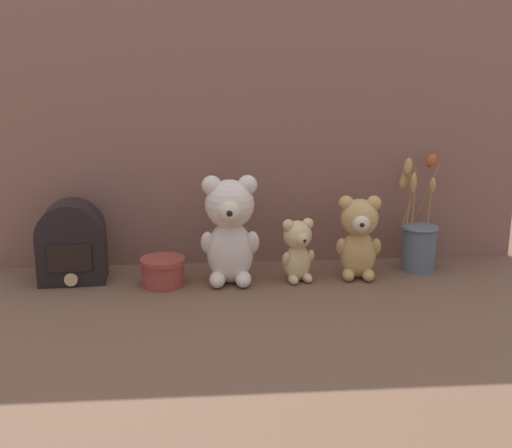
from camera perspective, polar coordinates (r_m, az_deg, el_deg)
name	(u,v)px	position (r m, az deg, el deg)	size (l,w,h in m)	color
ground_plane	(257,281)	(1.61, 0.06, -5.12)	(4.00, 4.00, 0.00)	brown
backdrop_wall	(251,130)	(1.70, -0.40, 8.39)	(1.46, 0.02, 0.72)	#845B4C
teddy_bear_large	(230,228)	(1.56, -2.33, -0.35)	(0.15, 0.14, 0.27)	beige
teddy_bear_medium	(359,236)	(1.63, 9.12, -1.03)	(0.12, 0.11, 0.21)	tan
teddy_bear_small	(298,249)	(1.59, 3.75, -2.22)	(0.09, 0.08, 0.16)	#DBBC84
flower_vase	(419,238)	(1.73, 14.25, -1.26)	(0.12, 0.13, 0.30)	slate
vintage_radio	(72,244)	(1.65, -16.05, -1.72)	(0.17, 0.12, 0.20)	black
decorative_tin_tall	(163,271)	(1.59, -8.28, -4.20)	(0.11, 0.11, 0.07)	#993D33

